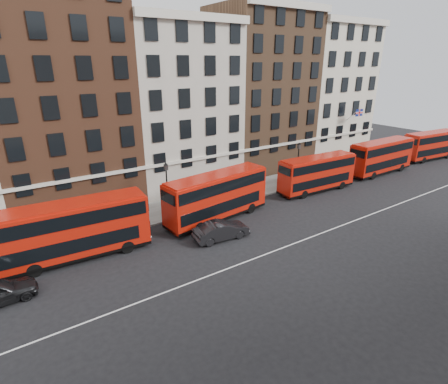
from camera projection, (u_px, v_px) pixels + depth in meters
ground at (274, 236)px, 30.85m from camera, size 120.00×120.00×0.00m
pavement at (211, 199)px, 38.98m from camera, size 80.00×5.00×0.15m
kerb at (224, 206)px, 37.03m from camera, size 80.00×0.30×0.16m
road_centre_line at (290, 245)px, 29.30m from camera, size 70.00×0.12×0.01m
building_terrace at (175, 100)px, 40.96m from camera, size 64.00×11.95×22.00m
bus_a at (74, 229)px, 26.55m from camera, size 11.18×3.40×4.63m
bus_b at (217, 195)px, 33.32m from camera, size 11.12×3.96×4.58m
bus_c at (317, 173)px, 40.67m from camera, size 10.11×2.97×4.20m
bus_d at (381, 156)px, 47.18m from camera, size 10.74×2.62×4.51m
bus_e at (431, 145)px, 54.01m from camera, size 10.46×3.50×4.31m
car_front at (221, 230)px, 30.06m from camera, size 5.07×2.19×1.62m
lamp_post_left at (167, 186)px, 33.91m from camera, size 0.44×0.44×5.33m
lamp_post_right at (298, 162)px, 42.00m from camera, size 0.44×0.44×5.33m
traffic_light at (374, 150)px, 50.13m from camera, size 0.25×0.45×3.27m
iron_railings at (201, 188)px, 40.48m from camera, size 6.60×0.06×1.00m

